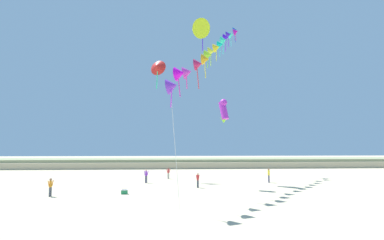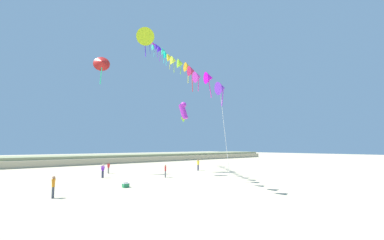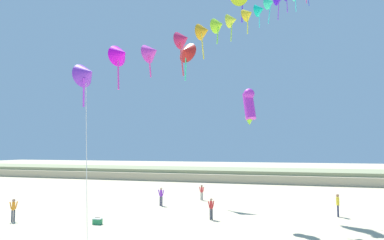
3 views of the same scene
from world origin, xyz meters
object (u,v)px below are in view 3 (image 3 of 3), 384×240
Objects in this scene: person_mid_center at (211,207)px; large_kite_high_solo at (186,52)px; person_near_left at (202,191)px; person_far_left at (13,208)px; person_near_right at (161,195)px; large_kite_mid_trail at (249,105)px; beach_cooler at (97,221)px; person_far_right at (338,204)px.

large_kite_high_solo is at bearing 118.87° from person_mid_center.
person_far_left is (-10.32, -13.87, 0.04)m from person_near_left.
person_near_left is at bearing 9.61° from large_kite_high_solo.
person_near_left is at bearing 53.34° from person_far_left.
large_kite_mid_trail reaches higher than person_near_right.
person_near_left is at bearing 72.76° from beach_cooler.
person_far_right reaches higher than beach_cooler.
person_near_right reaches higher than person_mid_center.
large_kite_mid_trail reaches higher than person_far_right.
person_far_left is 0.59× the size of large_kite_mid_trail.
person_far_right is (14.99, -0.81, 0.04)m from person_near_right.
person_far_left is (-7.65, -9.43, -0.04)m from person_near_right.
person_near_left is at bearing 58.92° from person_near_right.
person_near_right is 1.07× the size of person_mid_center.
person_far_left is 21.75m from large_kite_high_solo.
person_far_right is at bearing -23.07° from person_near_left.
person_far_left is at bearing -160.66° from person_mid_center.
person_near_left is 5.18m from person_near_right.
person_near_right is 0.62× the size of large_kite_mid_trail.
person_mid_center is (5.88, -4.69, -0.06)m from person_near_right.
large_kite_mid_trail reaches higher than person_mid_center.
large_kite_high_solo is at bearing 131.58° from large_kite_mid_trail.
person_near_right is (-2.67, -4.43, 0.08)m from person_near_left.
person_near_right is at bearing -103.68° from large_kite_high_solo.
person_near_right is at bearing 152.32° from large_kite_mid_trail.
person_near_right is 15.18m from large_kite_high_solo.
large_kite_high_solo is at bearing 79.50° from beach_cooler.
person_far_right is at bearing -19.55° from large_kite_high_solo.
person_far_right is 0.40× the size of large_kite_high_solo.
person_far_right is at bearing 25.10° from beach_cooler.
large_kite_mid_trail reaches higher than beach_cooler.
person_far_left reaches higher than person_mid_center.
person_mid_center reaches higher than person_near_left.
person_near_right is 0.39× the size of large_kite_high_solo.
person_near_right reaches higher than beach_cooler.
person_far_right reaches higher than person_near_right.
person_far_right is at bearing 20.85° from person_far_left.
beach_cooler is (6.32, 0.98, -0.72)m from person_far_left.
large_kite_mid_trail is (2.89, 0.08, 7.53)m from person_mid_center.
beach_cooler is at bearing -159.14° from large_kite_mid_trail.
person_near_right is 12.41m from large_kite_mid_trail.
large_kite_mid_trail reaches higher than person_far_left.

